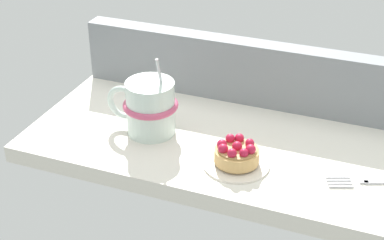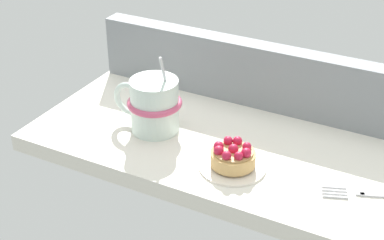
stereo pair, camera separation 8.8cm
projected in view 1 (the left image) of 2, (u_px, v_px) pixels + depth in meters
The scene contains 5 objects.
ground_plane at pixel (231, 146), 93.59cm from camera, with size 65.26×30.81×2.79cm, color silver.
window_rail_back at pixel (256, 73), 100.93cm from camera, with size 63.96×3.82×11.32cm, color gray.
dessert_plate at pixel (236, 163), 86.25cm from camera, with size 10.05×10.05×0.71cm.
raspberry_tart at pixel (237, 153), 85.35cm from camera, with size 6.72×6.72×3.45cm.
coffee_mug at pixel (149, 107), 92.49cm from camera, with size 12.29×8.96×13.44cm.
Camera 1 is at (22.63, -75.78, 49.20)cm, focal length 53.92 mm.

